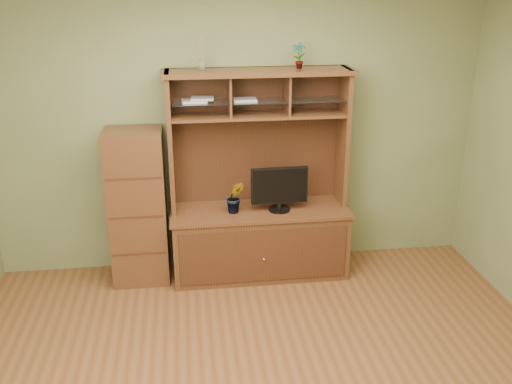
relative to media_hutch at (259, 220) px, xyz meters
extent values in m
cube|color=#5C643B|center=(-0.17, 0.28, 0.83)|extent=(4.50, 0.02, 2.70)
cube|color=#3F2112|center=(0.00, -0.02, -0.21)|extent=(1.60, 0.55, 0.62)
cube|color=#371C0F|center=(0.00, -0.30, -0.21)|extent=(1.50, 0.01, 0.50)
sphere|color=silver|center=(0.00, -0.32, -0.24)|extent=(0.02, 0.02, 0.02)
cube|color=#3F2112|center=(0.00, -0.02, 0.11)|extent=(1.64, 0.59, 0.03)
cube|color=#3F2112|center=(-0.78, 0.08, 0.75)|extent=(0.04, 0.35, 1.25)
cube|color=#3F2112|center=(0.78, 0.08, 0.75)|extent=(0.04, 0.35, 1.25)
cube|color=#371C0F|center=(0.00, 0.24, 0.75)|extent=(1.52, 0.02, 1.25)
cube|color=#3F2112|center=(0.00, 0.08, 1.36)|extent=(1.66, 0.40, 0.04)
cube|color=#3F2112|center=(0.00, 0.08, 0.98)|extent=(1.52, 0.32, 0.02)
cube|color=#3F2112|center=(-0.25, 0.08, 1.16)|extent=(0.02, 0.31, 0.35)
cube|color=#3F2112|center=(0.25, 0.08, 1.16)|extent=(0.02, 0.31, 0.35)
cube|color=silver|center=(0.00, 0.07, 1.11)|extent=(1.50, 0.27, 0.01)
cylinder|color=black|center=(0.17, -0.08, 0.14)|extent=(0.20, 0.20, 0.02)
cylinder|color=black|center=(0.17, -0.08, 0.18)|extent=(0.04, 0.04, 0.06)
cube|color=black|center=(0.17, -0.08, 0.37)|extent=(0.51, 0.05, 0.33)
imported|color=#345B1F|center=(-0.23, -0.08, 0.28)|extent=(0.17, 0.14, 0.30)
imported|color=#426D26|center=(0.35, 0.08, 1.49)|extent=(0.14, 0.11, 0.22)
cylinder|color=silver|center=(-0.48, 0.08, 1.43)|extent=(0.05, 0.05, 0.10)
cylinder|color=#997B4C|center=(-0.48, 0.08, 1.56)|extent=(0.03, 0.03, 0.17)
cube|color=#BBBBC0|center=(-0.56, 0.08, 1.12)|extent=(0.22, 0.17, 0.02)
cube|color=#BBBBC0|center=(-0.49, 0.08, 1.14)|extent=(0.21, 0.17, 0.02)
cube|color=#BBBBC0|center=(-0.12, 0.08, 1.12)|extent=(0.20, 0.16, 0.02)
cube|color=#3F2112|center=(-1.10, 0.02, 0.18)|extent=(0.50, 0.45, 1.41)
cube|color=#371C0F|center=(-1.10, -0.20, -0.17)|extent=(0.46, 0.01, 0.02)
cube|color=#371C0F|center=(-1.10, -0.20, 0.18)|extent=(0.46, 0.01, 0.01)
cube|color=#371C0F|center=(-1.10, -0.20, 0.54)|extent=(0.46, 0.01, 0.02)
camera|label=1|loc=(-0.66, -4.81, 2.14)|focal=40.00mm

